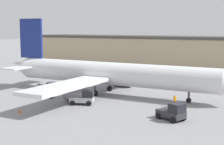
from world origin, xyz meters
name	(u,v)px	position (x,y,z in m)	size (l,w,h in m)	color
ground_plane	(112,95)	(0.00, 0.00, 0.00)	(400.00, 400.00, 0.00)	gray
terminal_building	(143,52)	(-10.28, 35.69, 4.20)	(61.09, 11.29, 8.39)	tan
airplane	(106,74)	(-1.09, 0.00, 3.26)	(41.00, 34.70, 12.08)	silver
ground_crew_worker	(175,100)	(11.41, -3.35, 0.89)	(0.37, 0.37, 1.67)	#1E2338
baggage_tug	(173,112)	(13.35, -9.88, 0.96)	(3.73, 3.05, 2.07)	#2D2D33
belt_loader_truck	(47,90)	(-7.63, -6.51, 1.06)	(3.12, 2.65, 2.29)	#B2B2B7
pushback_tug	(84,98)	(-0.03, -7.98, 0.93)	(3.59, 2.87, 2.01)	#B2B2B7
safety_cone_near	(19,111)	(-4.47, -15.78, 0.28)	(0.36, 0.36, 0.55)	#EF590F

